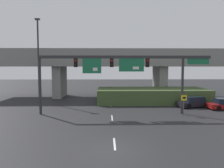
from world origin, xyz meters
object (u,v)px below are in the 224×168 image
object	(u,v)px
highway_light_pole_near	(38,58)
parked_sedan_near_right	(194,102)
speed_limit_sign	(184,102)
signal_gantry	(121,66)

from	to	relation	value
highway_light_pole_near	parked_sedan_near_right	distance (m)	23.04
speed_limit_sign	highway_light_pole_near	world-z (taller)	highway_light_pole_near
signal_gantry	parked_sedan_near_right	world-z (taller)	signal_gantry
signal_gantry	parked_sedan_near_right	xyz separation A→B (m)	(9.90, 4.02, -4.69)
signal_gantry	parked_sedan_near_right	size ratio (longest dim) A/B	3.83
highway_light_pole_near	parked_sedan_near_right	world-z (taller)	highway_light_pole_near
parked_sedan_near_right	signal_gantry	bearing A→B (deg)	-171.17
speed_limit_sign	parked_sedan_near_right	distance (m)	5.79
highway_light_pole_near	parked_sedan_near_right	bearing A→B (deg)	-12.93
signal_gantry	highway_light_pole_near	distance (m)	14.89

